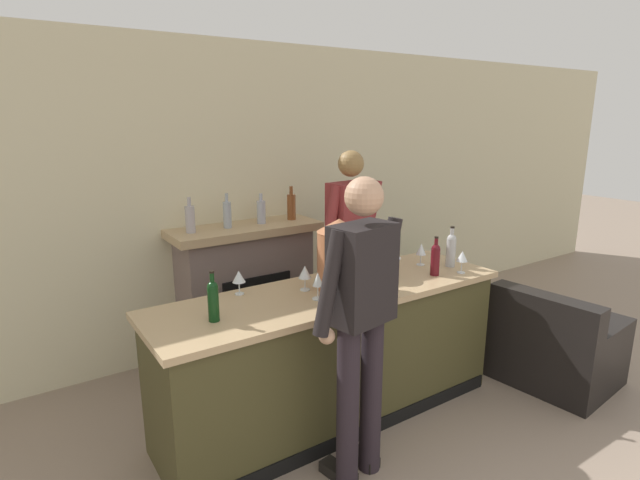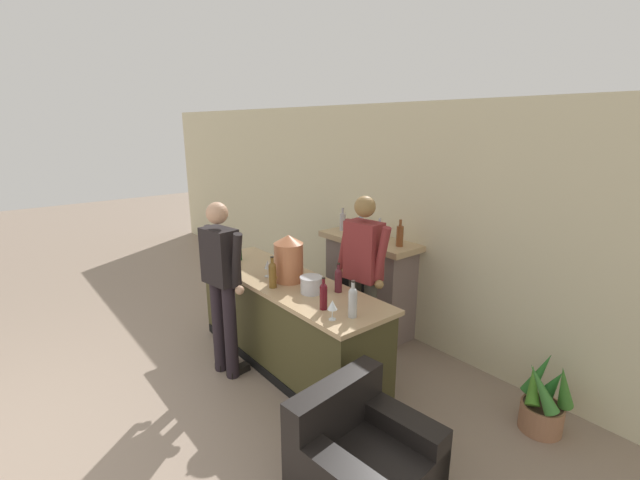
% 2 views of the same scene
% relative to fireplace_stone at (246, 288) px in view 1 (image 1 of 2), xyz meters
% --- Properties ---
extents(wall_back_panel, '(12.00, 0.07, 2.75)m').
position_rel_fireplace_stone_xyz_m(wall_back_panel, '(-0.12, 0.26, 0.77)').
color(wall_back_panel, beige).
rests_on(wall_back_panel, ground_plane).
extents(bar_counter, '(2.55, 0.74, 0.96)m').
position_rel_fireplace_stone_xyz_m(bar_counter, '(0.05, -1.28, -0.12)').
color(bar_counter, '#423D20').
rests_on(bar_counter, ground_plane).
extents(fireplace_stone, '(1.32, 0.52, 1.49)m').
position_rel_fireplace_stone_xyz_m(fireplace_stone, '(0.00, 0.00, 0.00)').
color(fireplace_stone, slate).
rests_on(fireplace_stone, ground_plane).
extents(armchair_black, '(0.85, 0.92, 0.80)m').
position_rel_fireplace_stone_xyz_m(armchair_black, '(1.80, -1.89, -0.33)').
color(armchair_black, black).
rests_on(armchair_black, ground_plane).
extents(potted_plant_corner, '(0.43, 0.43, 0.72)m').
position_rel_fireplace_stone_xyz_m(potted_plant_corner, '(2.28, -0.21, -0.33)').
color(potted_plant_corner, '#9D694A').
rests_on(potted_plant_corner, ground_plane).
extents(person_customer, '(0.65, 0.35, 1.81)m').
position_rel_fireplace_stone_xyz_m(person_customer, '(-0.19, -1.88, 0.40)').
color(person_customer, black).
rests_on(person_customer, ground_plane).
extents(person_bartender, '(0.65, 0.34, 1.85)m').
position_rel_fireplace_stone_xyz_m(person_bartender, '(0.61, -0.72, 0.42)').
color(person_bartender, '#47453B').
rests_on(person_bartender, ground_plane).
extents(copper_dispenser, '(0.30, 0.34, 0.48)m').
position_rel_fireplace_stone_xyz_m(copper_dispenser, '(0.10, -1.27, 0.60)').
color(copper_dispenser, '#B96E47').
rests_on(copper_dispenser, bar_counter).
extents(ice_bucket_steel, '(0.22, 0.22, 0.16)m').
position_rel_fireplace_stone_xyz_m(ice_bucket_steel, '(0.50, -1.29, 0.44)').
color(ice_bucket_steel, silver).
rests_on(ice_bucket_steel, bar_counter).
extents(wine_bottle_merlot_tall, '(0.06, 0.06, 0.30)m').
position_rel_fireplace_stone_xyz_m(wine_bottle_merlot_tall, '(-0.83, -1.33, 0.49)').
color(wine_bottle_merlot_tall, black).
rests_on(wine_bottle_merlot_tall, bar_counter).
extents(wine_bottle_burgundy_dark, '(0.07, 0.07, 0.32)m').
position_rel_fireplace_stone_xyz_m(wine_bottle_burgundy_dark, '(1.13, -1.35, 0.50)').
color(wine_bottle_burgundy_dark, '#AEB1B3').
rests_on(wine_bottle_burgundy_dark, bar_counter).
extents(wine_bottle_riesling_slim, '(0.07, 0.07, 0.29)m').
position_rel_fireplace_stone_xyz_m(wine_bottle_riesling_slim, '(0.64, -1.08, 0.49)').
color(wine_bottle_riesling_slim, '#511B24').
rests_on(wine_bottle_riesling_slim, bar_counter).
extents(wine_bottle_chardonnay_pale, '(0.07, 0.07, 0.29)m').
position_rel_fireplace_stone_xyz_m(wine_bottle_chardonnay_pale, '(0.86, -1.44, 0.49)').
color(wine_bottle_chardonnay_pale, '#531018').
rests_on(wine_bottle_chardonnay_pale, bar_counter).
extents(wine_bottle_cabernet_heavy, '(0.08, 0.08, 0.32)m').
position_rel_fireplace_stone_xyz_m(wine_bottle_cabernet_heavy, '(0.15, -1.50, 0.50)').
color(wine_bottle_cabernet_heavy, brown).
rests_on(wine_bottle_cabernet_heavy, bar_counter).
extents(wine_glass_by_dispenser, '(0.08, 0.08, 0.17)m').
position_rel_fireplace_stone_xyz_m(wine_glass_by_dispenser, '(0.96, -1.19, 0.48)').
color(wine_glass_by_dispenser, silver).
rests_on(wine_glass_by_dispenser, bar_counter).
extents(wine_glass_front_right, '(0.09, 0.09, 0.17)m').
position_rel_fireplace_stone_xyz_m(wine_glass_front_right, '(-0.12, -1.18, 0.48)').
color(wine_glass_front_right, silver).
rests_on(wine_glass_front_right, bar_counter).
extents(wine_glass_front_left, '(0.09, 0.09, 0.16)m').
position_rel_fireplace_stone_xyz_m(wine_glass_front_left, '(-0.52, -1.01, 0.47)').
color(wine_glass_front_left, silver).
rests_on(wine_glass_front_left, bar_counter).
extents(wine_glass_near_bucket, '(0.08, 0.08, 0.17)m').
position_rel_fireplace_stone_xyz_m(wine_glass_near_bucket, '(1.06, -1.51, 0.48)').
color(wine_glass_near_bucket, silver).
rests_on(wine_glass_near_bucket, bar_counter).
extents(wine_glass_back_row, '(0.07, 0.07, 0.18)m').
position_rel_fireplace_stone_xyz_m(wine_glass_back_row, '(-0.14, -1.37, 0.48)').
color(wine_glass_back_row, silver).
rests_on(wine_glass_back_row, bar_counter).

